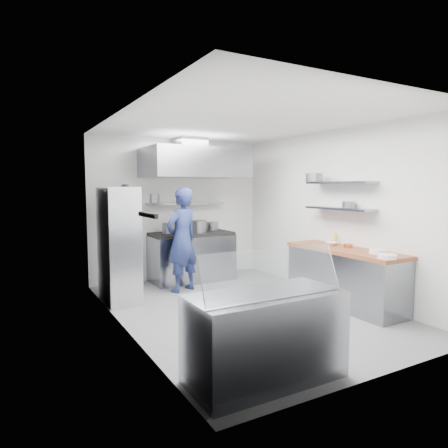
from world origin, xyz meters
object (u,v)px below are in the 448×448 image
chef (182,240)px  wire_rack (119,245)px  gas_range (192,258)px  display_case (265,337)px

chef → wire_rack: wire_rack is taller
gas_range → chef: 0.95m
wire_rack → display_case: size_ratio=1.23×
wire_rack → gas_range: bearing=25.3°
display_case → wire_rack: bearing=99.0°
chef → display_case: chef is taller
display_case → chef: bearing=79.8°
wire_rack → display_case: wire_rack is taller
gas_range → display_case: gas_range is taller
gas_range → chef: bearing=-126.0°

